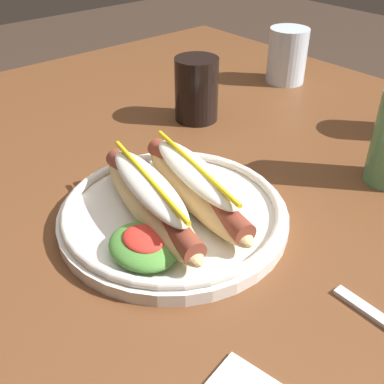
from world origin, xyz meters
TOP-DOWN VIEW (x-y plane):
  - dining_table at (0.00, 0.00)m, footprint 1.28×1.01m
  - hot_dog_plate at (0.02, -0.14)m, footprint 0.28×0.28m
  - soda_cup at (-0.18, 0.08)m, footprint 0.07×0.07m
  - water_cup at (-0.20, 0.33)m, footprint 0.08×0.08m

SIDE VIEW (x-z plane):
  - dining_table at x=0.00m, z-range 0.28..1.02m
  - hot_dog_plate at x=0.02m, z-range 0.73..0.80m
  - water_cup at x=-0.20m, z-range 0.74..0.85m
  - soda_cup at x=-0.18m, z-range 0.74..0.85m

